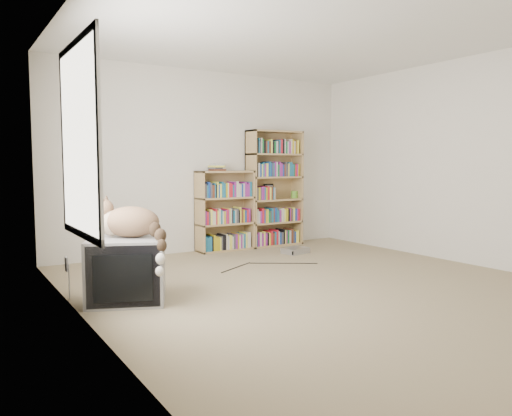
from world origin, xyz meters
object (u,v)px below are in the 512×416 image
crt_tv (127,270)px  cat (135,226)px  bookcase_tall (274,191)px  bookcase_short (224,214)px  dvd_player (295,250)px

crt_tv → cat: 0.39m
crt_tv → bookcase_tall: (2.83, 1.86, 0.53)m
cat → bookcase_short: bearing=80.9°
cat → bookcase_tall: bearing=70.8°
bookcase_tall → bookcase_short: (-0.84, 0.00, -0.30)m
bookcase_tall → bookcase_short: bearing=179.9°
crt_tv → cat: bearing=-11.3°
crt_tv → dvd_player: size_ratio=2.46×
cat → bookcase_tall: bookcase_tall is taller
bookcase_short → dvd_player: bearing=-46.7°
bookcase_tall → dvd_player: 1.08m
dvd_player → cat: bearing=-167.8°
cat → bookcase_short: bookcase_short is taller
cat → bookcase_tall: size_ratio=0.48×
crt_tv → bookcase_short: size_ratio=0.74×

